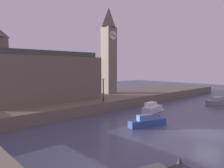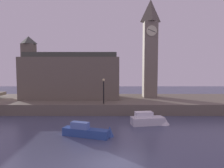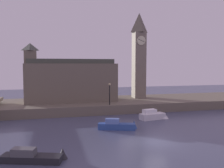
# 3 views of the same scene
# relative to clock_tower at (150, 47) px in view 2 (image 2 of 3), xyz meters

# --- Properties ---
(ground_plane) EXTENTS (120.00, 120.00, 0.00)m
(ground_plane) POSITION_rel_clock_tower_xyz_m (-6.32, -21.88, -9.95)
(ground_plane) COLOR #474C66
(far_embankment) EXTENTS (70.00, 12.00, 1.50)m
(far_embankment) POSITION_rel_clock_tower_xyz_m (-6.32, -1.88, -9.20)
(far_embankment) COLOR #6B6051
(far_embankment) RESTS_ON ground
(clock_tower) EXTENTS (2.45, 2.48, 16.30)m
(clock_tower) POSITION_rel_clock_tower_xyz_m (0.00, 0.00, 0.00)
(clock_tower) COLOR slate
(clock_tower) RESTS_ON far_embankment
(parliament_hall) EXTENTS (15.61, 5.15, 10.02)m
(parliament_hall) POSITION_rel_clock_tower_xyz_m (-13.50, -1.50, -4.81)
(parliament_hall) COLOR #6B6051
(parliament_hall) RESTS_ON far_embankment
(streetlamp) EXTENTS (0.36, 0.36, 3.49)m
(streetlamp) POSITION_rel_clock_tower_xyz_m (-7.57, -7.16, -6.24)
(streetlamp) COLOR black
(streetlamp) RESTS_ON far_embankment
(boat_tour_blue) EXTENTS (5.10, 2.34, 1.53)m
(boat_tour_blue) POSITION_rel_clock_tower_xyz_m (-8.55, -16.28, -9.46)
(boat_tour_blue) COLOR #2D4C93
(boat_tour_blue) RESTS_ON ground
(boat_ferry_white) EXTENTS (4.54, 2.06, 1.48)m
(boat_ferry_white) POSITION_rel_clock_tower_xyz_m (-2.06, -12.16, -9.39)
(boat_ferry_white) COLOR silver
(boat_ferry_white) RESTS_ON ground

